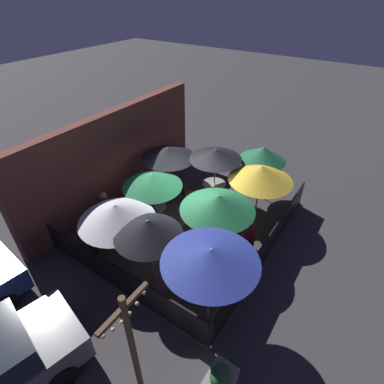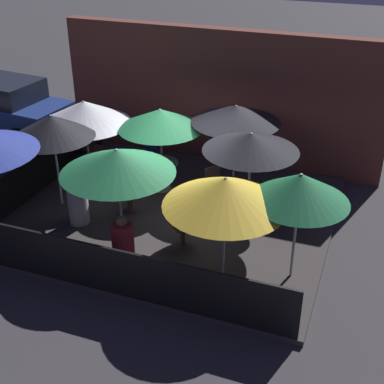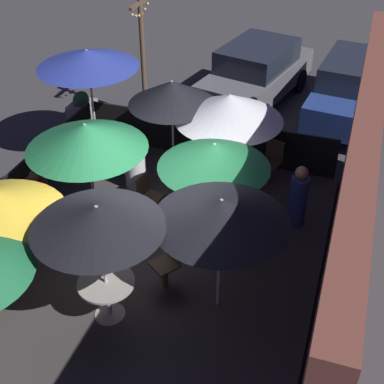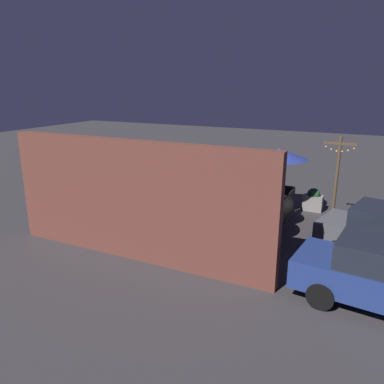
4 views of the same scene
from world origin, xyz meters
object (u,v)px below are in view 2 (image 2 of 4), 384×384
object	(u,v)px
patio_umbrella_4	(117,161)
dining_table_0	(162,168)
patio_umbrella_1	(251,142)
dining_table_1	(248,204)
patio_chair_2	(179,224)
patio_chair_3	(93,146)
patron_2	(123,248)
patio_chair_1	(127,195)
patio_umbrella_5	(300,188)
patron_0	(151,139)
patio_umbrella_7	(236,114)
parked_car_1	(3,105)
patron_1	(77,198)
patio_chair_0	(215,186)
patio_umbrella_3	(84,112)
patio_umbrella_6	(52,126)
patio_umbrella_2	(225,192)
patio_umbrella_0	(161,119)

from	to	relation	value
patio_umbrella_4	dining_table_0	bearing A→B (deg)	93.18
patio_umbrella_1	dining_table_1	size ratio (longest dim) A/B	2.44
patio_chair_2	patio_chair_3	xyz separation A→B (m)	(-3.50, 2.73, 0.01)
patio_umbrella_4	patron_2	xyz separation A→B (m)	(0.49, -0.89, -1.28)
dining_table_0	patio_chair_1	bearing A→B (deg)	-99.44
patio_umbrella_5	patron_0	distance (m)	5.96
patio_umbrella_7	parked_car_1	distance (m)	7.85
patio_chair_1	patron_1	xyz separation A→B (m)	(-0.85, -0.64, 0.10)
patio_chair_0	patron_0	xyz separation A→B (m)	(-2.37, 1.75, 0.06)
patio_umbrella_4	patio_umbrella_7	xyz separation A→B (m)	(1.47, 2.93, 0.10)
dining_table_0	patio_chair_0	world-z (taller)	patio_chair_0
patio_umbrella_3	parked_car_1	bearing A→B (deg)	152.11
patio_umbrella_6	patron_2	bearing A→B (deg)	-35.47
patio_umbrella_7	patio_chair_2	bearing A→B (deg)	-97.03
patio_umbrella_3	patio_umbrella_4	distance (m)	2.88
patio_umbrella_2	dining_table_0	size ratio (longest dim) A/B	2.80
patio_umbrella_6	patron_1	bearing A→B (deg)	-34.64
patio_chair_2	patio_chair_3	world-z (taller)	patio_chair_3
patio_chair_1	patio_umbrella_4	bearing A→B (deg)	-150.47
patio_umbrella_2	parked_car_1	size ratio (longest dim) A/B	0.51
patio_umbrella_5	patio_chair_1	bearing A→B (deg)	166.33
patio_umbrella_0	patio_chair_1	xyz separation A→B (m)	(-0.23, -1.37, -1.30)
patio_umbrella_7	dining_table_0	bearing A→B (deg)	-160.17
patio_umbrella_1	patio_chair_2	size ratio (longest dim) A/B	2.38
patio_umbrella_0	patio_umbrella_2	distance (m)	3.63
patio_umbrella_5	parked_car_1	xyz separation A→B (m)	(-9.60, 4.29, -1.13)
patio_chair_1	patio_chair_2	size ratio (longest dim) A/B	1.00
patio_umbrella_6	patio_umbrella_3	bearing A→B (deg)	87.10
patio_umbrella_1	patio_chair_2	xyz separation A→B (m)	(-1.09, -1.10, -1.48)
patio_umbrella_6	dining_table_1	distance (m)	4.47
patio_umbrella_7	patio_chair_3	bearing A→B (deg)	179.04
patio_umbrella_0	patron_1	bearing A→B (deg)	-118.16
patio_umbrella_5	patron_2	bearing A→B (deg)	-162.18
patio_chair_3	patio_umbrella_2	bearing A→B (deg)	-20.24
patio_umbrella_3	patio_umbrella_4	size ratio (longest dim) A/B	0.98
patio_umbrella_2	patio_umbrella_3	distance (m)	4.89
patio_umbrella_0	patio_umbrella_2	size ratio (longest dim) A/B	0.92
patio_chair_1	patio_umbrella_7	bearing A→B (deg)	-33.68
patio_chair_1	patron_0	size ratio (longest dim) A/B	0.71
patio_umbrella_3	patron_2	xyz separation A→B (m)	(2.44, -3.01, -1.27)
patio_umbrella_3	patron_1	bearing A→B (deg)	-67.27
patio_umbrella_0	patio_umbrella_1	size ratio (longest dim) A/B	0.93
dining_table_0	patio_umbrella_4	bearing A→B (deg)	-86.82
patio_umbrella_1	dining_table_0	world-z (taller)	patio_umbrella_1
dining_table_0	parked_car_1	distance (m)	6.36
patio_umbrella_6	patio_chair_0	xyz separation A→B (m)	(3.32, 1.12, -1.37)
patio_umbrella_6	patio_chair_1	bearing A→B (deg)	2.88
patio_umbrella_5	patio_umbrella_6	world-z (taller)	patio_umbrella_6
patio_chair_1	parked_car_1	bearing A→B (deg)	69.33
patio_umbrella_0	patio_umbrella_3	world-z (taller)	patio_umbrella_3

